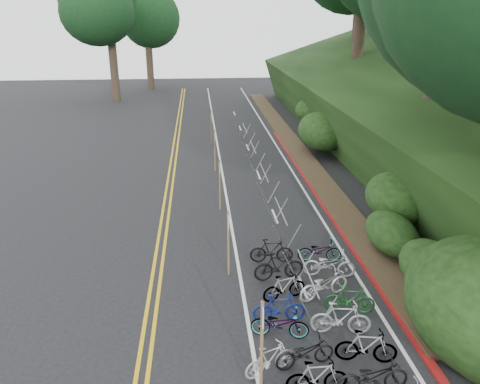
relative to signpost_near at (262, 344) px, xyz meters
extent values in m
plane|color=black|center=(-1.01, 0.75, -1.54)|extent=(120.00, 120.00, 0.00)
cube|color=gold|center=(-3.16, 10.75, -1.53)|extent=(0.12, 80.00, 0.01)
cube|color=gold|center=(-2.86, 10.75, -1.53)|extent=(0.12, 80.00, 0.01)
cube|color=silver|center=(-0.01, 10.75, -1.53)|extent=(0.12, 80.00, 0.01)
cube|color=silver|center=(4.19, 10.75, -1.53)|extent=(0.12, 80.00, 0.01)
cube|color=silver|center=(2.09, 4.75, -1.53)|extent=(0.10, 1.60, 0.01)
cube|color=silver|center=(2.09, 10.75, -1.53)|extent=(0.10, 1.60, 0.01)
cube|color=silver|center=(2.09, 16.75, -1.53)|extent=(0.10, 1.60, 0.01)
cube|color=silver|center=(2.09, 22.75, -1.53)|extent=(0.10, 1.60, 0.01)
cube|color=silver|center=(2.09, 28.75, -1.53)|extent=(0.10, 1.60, 0.01)
cube|color=silver|center=(2.09, 34.75, -1.53)|extent=(0.10, 1.60, 0.01)
cube|color=maroon|center=(4.69, 12.75, -1.49)|extent=(0.25, 28.00, 0.10)
cube|color=black|center=(12.49, 22.75, 1.26)|extent=(12.32, 44.00, 9.11)
cube|color=#382819|center=(5.39, 22.75, -1.46)|extent=(1.40, 44.00, 0.16)
ellipsoid|color=#284C19|center=(6.19, 3.75, -0.50)|extent=(2.00, 2.80, 1.60)
ellipsoid|color=#284C19|center=(6.99, 8.75, 0.01)|extent=(2.60, 3.64, 2.08)
ellipsoid|color=#284C19|center=(8.19, 14.75, 0.45)|extent=(2.20, 3.08, 1.76)
ellipsoid|color=#284C19|center=(6.79, 20.75, 0.02)|extent=(3.00, 4.20, 2.40)
ellipsoid|color=#284C19|center=(7.49, 26.75, 0.19)|extent=(2.40, 3.36, 1.92)
ellipsoid|color=#284C19|center=(8.79, 30.75, 0.87)|extent=(2.80, 3.92, 2.24)
ellipsoid|color=#284C19|center=(5.99, 6.75, -0.64)|extent=(1.80, 2.52, 1.44)
ellipsoid|color=#284C19|center=(8.99, 18.75, 1.06)|extent=(3.20, 4.48, 2.56)
cylinder|color=#2D2319|center=(9.99, 12.75, 4.79)|extent=(0.91, 0.91, 7.65)
cylinder|color=#2D2319|center=(12.49, 20.75, 6.00)|extent=(0.96, 0.96, 8.67)
cylinder|color=#2D2319|center=(11.49, 28.75, 4.83)|extent=(0.88, 0.88, 7.14)
cylinder|color=#2D2319|center=(13.99, 36.75, 6.04)|extent=(0.94, 0.94, 8.16)
cylinder|color=#2D2319|center=(-10.01, 42.75, 1.78)|extent=(0.85, 0.85, 6.63)
ellipsoid|color=black|center=(-10.01, 42.75, 7.81)|extent=(9.07, 9.07, 8.61)
cylinder|color=#2D2319|center=(-7.01, 50.75, 1.52)|extent=(0.83, 0.83, 6.12)
ellipsoid|color=black|center=(-7.01, 50.75, 6.96)|extent=(7.93, 7.93, 7.54)
cylinder|color=gray|center=(1.99, 3.75, -0.39)|extent=(0.05, 3.00, 0.05)
cylinder|color=gray|center=(1.71, 2.35, -0.96)|extent=(0.58, 0.04, 1.13)
cylinder|color=gray|center=(2.27, 2.35, -0.96)|extent=(0.58, 0.04, 1.13)
cylinder|color=gray|center=(1.71, 5.15, -0.96)|extent=(0.58, 0.04, 1.13)
cylinder|color=gray|center=(2.27, 5.15, -0.96)|extent=(0.58, 0.04, 1.13)
cylinder|color=gray|center=(1.99, 8.75, -0.39)|extent=(0.05, 3.00, 0.05)
cylinder|color=gray|center=(1.71, 7.35, -0.96)|extent=(0.58, 0.04, 1.13)
cylinder|color=gray|center=(2.27, 7.35, -0.96)|extent=(0.58, 0.04, 1.13)
cylinder|color=gray|center=(1.71, 10.15, -0.96)|extent=(0.58, 0.04, 1.13)
cylinder|color=gray|center=(2.27, 10.15, -0.96)|extent=(0.58, 0.04, 1.13)
cylinder|color=gray|center=(1.99, 13.75, -0.39)|extent=(0.05, 3.00, 0.05)
cylinder|color=gray|center=(1.71, 12.35, -0.96)|extent=(0.58, 0.04, 1.13)
cylinder|color=gray|center=(2.27, 12.35, -0.96)|extent=(0.58, 0.04, 1.13)
cylinder|color=gray|center=(1.71, 15.15, -0.96)|extent=(0.58, 0.04, 1.13)
cylinder|color=gray|center=(2.27, 15.15, -0.96)|extent=(0.58, 0.04, 1.13)
cylinder|color=gray|center=(1.99, 18.75, -0.39)|extent=(0.05, 3.00, 0.05)
cylinder|color=gray|center=(1.71, 17.35, -0.96)|extent=(0.58, 0.04, 1.13)
cylinder|color=gray|center=(2.27, 17.35, -0.96)|extent=(0.58, 0.04, 1.13)
cylinder|color=gray|center=(1.71, 20.15, -0.96)|extent=(0.58, 0.04, 1.13)
cylinder|color=gray|center=(2.27, 20.15, -0.96)|extent=(0.58, 0.04, 1.13)
cylinder|color=gray|center=(1.99, 23.75, -0.39)|extent=(0.05, 3.00, 0.05)
cylinder|color=gray|center=(1.71, 22.35, -0.96)|extent=(0.58, 0.04, 1.13)
cylinder|color=gray|center=(2.27, 22.35, -0.96)|extent=(0.58, 0.04, 1.13)
cylinder|color=gray|center=(1.71, 25.15, -0.96)|extent=(0.58, 0.04, 1.13)
cylinder|color=gray|center=(2.27, 25.15, -0.96)|extent=(0.58, 0.04, 1.13)
cylinder|color=brown|center=(0.00, 0.00, -0.19)|extent=(0.08, 0.08, 2.70)
cube|color=silver|center=(0.00, 0.00, 0.81)|extent=(0.02, 0.40, 0.50)
cylinder|color=brown|center=(-0.41, 5.75, -0.29)|extent=(0.08, 0.08, 2.50)
cube|color=silver|center=(-0.41, 5.75, 0.61)|extent=(0.02, 0.40, 0.50)
cylinder|color=brown|center=(-0.41, 11.75, -0.29)|extent=(0.08, 0.08, 2.50)
cube|color=silver|center=(-0.41, 11.75, 0.61)|extent=(0.02, 0.40, 0.50)
cylinder|color=brown|center=(-0.41, 17.75, -0.29)|extent=(0.08, 0.08, 2.50)
cube|color=silver|center=(-0.41, 17.75, 0.61)|extent=(0.02, 0.40, 0.50)
cylinder|color=brown|center=(-0.41, 23.75, -0.29)|extent=(0.08, 0.08, 2.50)
cube|color=silver|center=(-0.41, 23.75, 0.61)|extent=(0.02, 0.40, 0.50)
imported|color=beige|center=(0.33, 0.71, -1.10)|extent=(0.96, 1.52, 0.89)
imported|color=slate|center=(1.39, -0.04, -1.07)|extent=(0.46, 1.58, 0.95)
imported|color=black|center=(2.76, -0.16, -1.05)|extent=(0.75, 1.89, 0.97)
imported|color=black|center=(1.30, 0.90, -1.10)|extent=(0.90, 1.75, 0.88)
imported|color=slate|center=(2.97, 0.90, -1.04)|extent=(0.77, 1.73, 1.00)
imported|color=slate|center=(0.84, 2.16, -1.09)|extent=(0.96, 1.80, 0.90)
imported|color=#9E9EA3|center=(2.63, 2.12, -1.00)|extent=(0.77, 1.84, 1.07)
imported|color=navy|center=(0.94, 2.87, -1.05)|extent=(0.48, 1.63, 0.97)
imported|color=#144C1E|center=(3.22, 3.13, -1.06)|extent=(0.77, 1.64, 0.95)
imported|color=slate|center=(1.31, 4.03, -1.08)|extent=(0.86, 1.60, 0.92)
imported|color=beige|center=(2.63, 4.04, -1.05)|extent=(1.29, 1.99, 0.99)
imported|color=black|center=(1.34, 5.28, -1.00)|extent=(0.69, 1.85, 1.09)
imported|color=#9E9EA3|center=(3.17, 5.33, -1.05)|extent=(0.96, 1.93, 0.97)
imported|color=black|center=(1.26, 6.51, -1.05)|extent=(0.59, 1.67, 0.98)
imported|color=slate|center=(3.10, 6.45, -1.11)|extent=(0.72, 1.69, 0.86)
camera|label=1|loc=(-1.33, -8.97, 7.32)|focal=35.00mm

